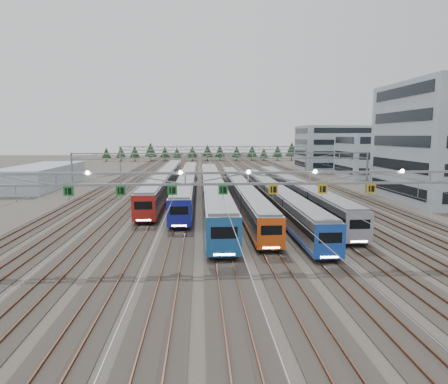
{
  "coord_description": "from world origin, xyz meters",
  "views": [
    {
      "loc": [
        -4.27,
        -35.2,
        11.07
      ],
      "look_at": [
        -1.07,
        18.26,
        3.5
      ],
      "focal_mm": 32.0,
      "sensor_mm": 36.0,
      "label": 1
    }
  ],
  "objects": [
    {
      "name": "depot_bldg_mid",
      "position": [
        41.3,
        70.14,
        5.83
      ],
      "size": [
        14.0,
        16.0,
        11.66
      ],
      "primitive_type": "cube",
      "color": "#97A8B4",
      "rests_on": "ground"
    },
    {
      "name": "train_e",
      "position": [
        6.75,
        24.16,
        2.04
      ],
      "size": [
        2.75,
        53.96,
        3.58
      ],
      "color": "black",
      "rests_on": "ground"
    },
    {
      "name": "west_shed",
      "position": [
        -38.68,
        53.68,
        2.33
      ],
      "size": [
        10.0,
        30.0,
        4.66
      ],
      "primitive_type": "cube",
      "color": "#97A8B4",
      "rests_on": "ground"
    },
    {
      "name": "train_f",
      "position": [
        11.25,
        30.12,
        2.08
      ],
      "size": [
        2.81,
        56.35,
        3.66
      ],
      "color": "black",
      "rests_on": "ground"
    },
    {
      "name": "gantry_far",
      "position": [
        0.0,
        85.0,
        6.39
      ],
      "size": [
        56.36,
        0.36,
        8.0
      ],
      "color": "gray",
      "rests_on": "ground"
    },
    {
      "name": "train_c",
      "position": [
        -2.25,
        29.69,
        2.31
      ],
      "size": [
        3.15,
        63.01,
        4.11
      ],
      "color": "black",
      "rests_on": "ground"
    },
    {
      "name": "track_bed",
      "position": [
        0.0,
        100.0,
        1.49
      ],
      "size": [
        54.0,
        260.0,
        5.42
      ],
      "color": "#2D2823",
      "rests_on": "ground"
    },
    {
      "name": "gantry_near",
      "position": [
        -0.05,
        -0.12,
        7.09
      ],
      "size": [
        56.36,
        0.61,
        8.08
      ],
      "color": "gray",
      "rests_on": "ground"
    },
    {
      "name": "train_b",
      "position": [
        -6.75,
        41.55,
        2.13
      ],
      "size": [
        2.88,
        63.32,
        3.76
      ],
      "color": "black",
      "rests_on": "ground"
    },
    {
      "name": "train_a",
      "position": [
        -11.25,
        47.28,
        2.19
      ],
      "size": [
        2.97,
        68.29,
        3.87
      ],
      "color": "black",
      "rests_on": "ground"
    },
    {
      "name": "gantry_mid",
      "position": [
        0.0,
        40.0,
        6.39
      ],
      "size": [
        56.36,
        0.36,
        8.0
      ],
      "color": "gray",
      "rests_on": "ground"
    },
    {
      "name": "depot_bldg_north",
      "position": [
        39.77,
        94.61,
        7.14
      ],
      "size": [
        22.0,
        18.0,
        14.28
      ],
      "primitive_type": "cube",
      "color": "#97A8B4",
      "rests_on": "ground"
    },
    {
      "name": "train_d",
      "position": [
        2.25,
        29.35,
        2.02
      ],
      "size": [
        2.72,
        58.04,
        3.53
      ],
      "color": "black",
      "rests_on": "ground"
    },
    {
      "name": "treeline",
      "position": [
        -0.9,
        141.99,
        4.23
      ],
      "size": [
        93.8,
        5.6,
        7.02
      ],
      "color": "#332114",
      "rests_on": "ground"
    },
    {
      "name": "ground",
      "position": [
        0.0,
        0.0,
        0.0
      ],
      "size": [
        400.0,
        400.0,
        0.0
      ],
      "primitive_type": "plane",
      "color": "#47423A",
      "rests_on": "ground"
    }
  ]
}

